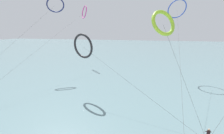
# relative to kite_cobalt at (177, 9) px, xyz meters

# --- Properties ---
(sea_water) EXTENTS (400.00, 200.00, 0.08)m
(sea_water) POSITION_rel_kite_cobalt_xyz_m (-11.97, 60.34, -18.62)
(sea_water) COLOR slate
(sea_water) RESTS_ON ground
(kite_cobalt) EXTENTS (5.95, 40.53, 21.08)m
(kite_cobalt) POSITION_rel_kite_cobalt_xyz_m (0.00, 0.00, 0.00)
(kite_cobalt) COLOR #2647B7
(kite_cobalt) RESTS_ON ground
(kite_charcoal) EXTENTS (22.56, 11.00, 12.56)m
(kite_charcoal) POSITION_rel_kite_cobalt_xyz_m (-19.15, -19.26, -8.58)
(kite_charcoal) COLOR black
(kite_charcoal) RESTS_ON ground
(kite_navy) EXTENTS (5.20, 33.48, 22.33)m
(kite_navy) POSITION_rel_kite_cobalt_xyz_m (-32.75, -6.53, 1.37)
(kite_navy) COLOR navy
(kite_navy) RESTS_ON ground
(kite_lime) EXTENTS (7.82, 3.50, 15.58)m
(kite_lime) POSITION_rel_kite_cobalt_xyz_m (-5.01, -27.29, -4.70)
(kite_lime) COLOR #8CC62D
(kite_lime) RESTS_ON ground
(kite_magenta) EXTENTS (4.21, 47.34, 22.01)m
(kite_magenta) POSITION_rel_kite_cobalt_xyz_m (-31.02, 9.09, 0.94)
(kite_magenta) COLOR #CC288E
(kite_magenta) RESTS_ON ground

